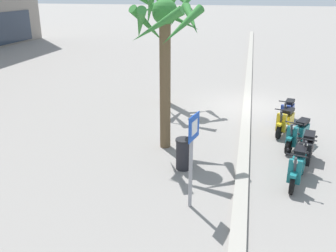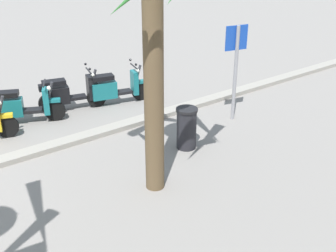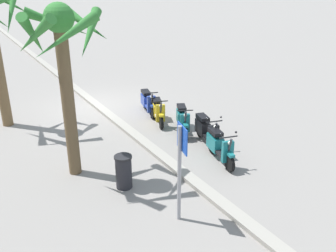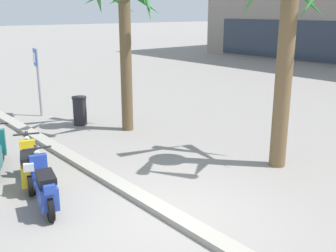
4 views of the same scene
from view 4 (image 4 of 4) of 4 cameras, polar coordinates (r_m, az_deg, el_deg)
name	(u,v)px [view 4 (image 4 of 4)]	position (r m, az deg, el deg)	size (l,w,h in m)	color
ground_plane	(168,216)	(7.65, -0.01, -12.57)	(200.00, 200.00, 0.00)	gray
curb_strip	(168,213)	(7.62, -0.07, -12.20)	(60.00, 0.36, 0.12)	gray
scooter_yellow_mid_centre	(29,167)	(9.13, -19.07, -5.48)	(1.66, 0.82, 1.04)	black
scooter_blue_far_back	(44,187)	(8.06, -17.10, -8.22)	(1.82, 0.75, 1.04)	black
crossing_sign	(38,74)	(14.96, -18.00, 6.97)	(0.59, 0.18, 2.40)	#939399
palm_tree_mid_walkway	(124,13)	(12.41, -6.23, 15.64)	(2.36, 2.34, 4.78)	brown
palm_tree_near_sign	(290,5)	(9.64, 16.90, 16.14)	(2.56, 2.73, 5.13)	brown
litter_bin	(80,110)	(13.61, -12.39, 2.16)	(0.48, 0.48, 0.95)	#232328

